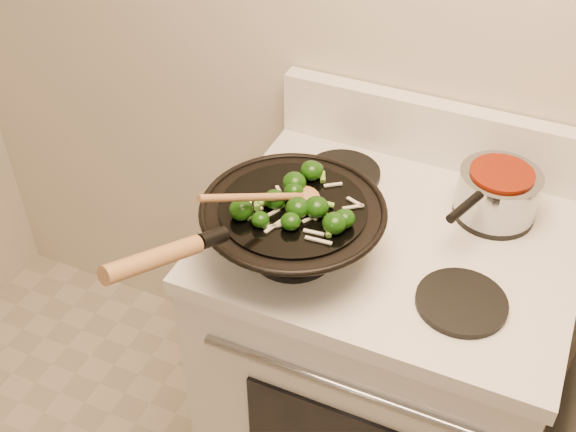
% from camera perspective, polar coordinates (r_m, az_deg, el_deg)
% --- Properties ---
extents(stove, '(0.78, 0.67, 1.08)m').
position_cam_1_polar(stove, '(1.92, 7.23, -11.38)').
color(stove, white).
rests_on(stove, ground).
extents(wok, '(0.38, 0.61, 0.25)m').
position_cam_1_polar(wok, '(1.47, 0.27, -0.87)').
color(wok, black).
rests_on(wok, stove).
extents(stirfry, '(0.24, 0.23, 0.04)m').
position_cam_1_polar(stirfry, '(1.43, 0.85, 1.17)').
color(stirfry, '#113809').
rests_on(stirfry, wok).
extents(wooden_spoon, '(0.18, 0.24, 0.11)m').
position_cam_1_polar(wooden_spoon, '(1.41, -0.81, 1.58)').
color(wooden_spoon, '#A36E40').
rests_on(wooden_spoon, wok).
extents(saucepan, '(0.18, 0.28, 0.11)m').
position_cam_1_polar(saucepan, '(1.64, 16.23, 1.85)').
color(saucepan, '#999DA2').
rests_on(saucepan, stove).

